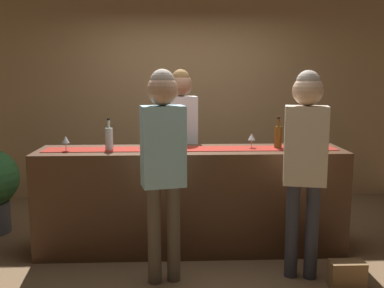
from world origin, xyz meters
name	(u,v)px	position (x,y,z in m)	size (l,w,h in m)	color
ground_plane	(191,248)	(0.00, 0.00, 0.00)	(10.00, 10.00, 0.00)	brown
back_wall	(186,93)	(0.00, 1.90, 1.45)	(6.00, 0.12, 2.90)	tan
bar_counter	(191,200)	(0.00, 0.00, 0.50)	(2.92, 0.60, 1.00)	#472B19
counter_runner_cloth	(191,149)	(0.00, 0.00, 1.00)	(2.77, 0.28, 0.01)	maroon
wine_bottle_amber	(278,136)	(0.84, 0.03, 1.11)	(0.07, 0.07, 0.30)	brown
wine_bottle_clear	(109,138)	(-0.77, -0.02, 1.11)	(0.07, 0.07, 0.30)	#B2C6C1
wine_bottle_green	(318,136)	(1.23, 0.03, 1.11)	(0.07, 0.07, 0.30)	#194723
wine_glass_near_customer	(66,140)	(-1.16, -0.07, 1.10)	(0.07, 0.07, 0.14)	silver
wine_glass_mid_counter	(252,137)	(0.59, 0.03, 1.10)	(0.07, 0.07, 0.14)	silver
bartender	(181,131)	(-0.09, 0.58, 1.09)	(0.36, 0.25, 1.76)	#26262B
customer_sipping	(305,152)	(0.90, -0.65, 1.08)	(0.38, 0.27, 1.74)	#33333D
customer_browsing	(163,153)	(-0.25, -0.68, 1.09)	(0.38, 0.27, 1.75)	brown
handbag	(347,275)	(1.23, -0.85, 0.11)	(0.28, 0.14, 0.22)	olive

